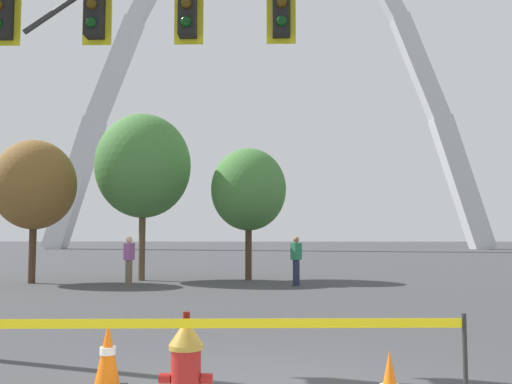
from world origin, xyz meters
name	(u,v)px	position (x,y,z in m)	size (l,w,h in m)	color
fire_hydrant	(186,373)	(-0.69, -0.94, 0.47)	(0.46, 0.48, 0.99)	#5E0F0D
caution_tape_barrier	(196,353)	(-0.59, -1.05, 0.66)	(4.62, 0.20, 0.98)	#232326
traffic_cone_by_hydrant	(108,356)	(-1.70, 0.18, 0.36)	(0.36, 0.36, 0.73)	black
traffic_signal_gantry	(66,50)	(-2.99, 2.11, 4.40)	(7.82, 0.44, 6.00)	#232326
monument_arch	(267,75)	(0.00, 55.93, 20.10)	(50.89, 2.25, 45.60)	silver
tree_far_left	(35,185)	(-8.02, 12.74, 3.36)	(2.81, 2.81, 4.92)	#473323
tree_left_mid	(143,166)	(-4.53, 13.93, 4.16)	(3.47, 3.47, 6.08)	brown
tree_center_left	(249,190)	(-0.67, 14.17, 3.31)	(2.77, 2.77, 4.84)	#473323
pedestrian_walking_left	(129,261)	(-4.41, 11.64, 0.82)	(0.31, 0.39, 1.59)	brown
pedestrian_standing_center	(296,260)	(0.96, 12.01, 0.82)	(0.38, 0.38, 1.59)	#232847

